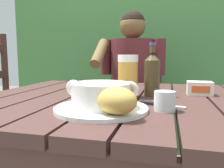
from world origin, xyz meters
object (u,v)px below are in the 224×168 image
object	(u,v)px
chair_near_diner	(135,107)
serving_plate	(101,108)
butter_tub	(200,88)
beer_bottle	(152,74)
person_eating	(131,81)
water_glass_small	(165,101)
soup_bowl	(101,94)
beer_glass	(128,76)
table_knife	(157,104)
bread_roll	(116,100)

from	to	relation	value
chair_near_diner	serving_plate	xyz separation A→B (m)	(0.06, -1.19, 0.27)
butter_tub	beer_bottle	bearing A→B (deg)	-159.63
butter_tub	person_eating	bearing A→B (deg)	122.70
chair_near_diner	water_glass_small	bearing A→B (deg)	-77.55
serving_plate	water_glass_small	world-z (taller)	water_glass_small
soup_bowl	water_glass_small	distance (m)	0.19
serving_plate	butter_tub	size ratio (longest dim) A/B	2.80
beer_glass	butter_tub	distance (m)	0.32
serving_plate	beer_glass	bearing A→B (deg)	80.94
table_knife	water_glass_small	bearing A→B (deg)	-69.66
chair_near_diner	butter_tub	bearing A→B (deg)	-64.25
chair_near_diner	person_eating	world-z (taller)	person_eating
water_glass_small	table_knife	size ratio (longest dim) A/B	0.42
chair_near_diner	butter_tub	size ratio (longest dim) A/B	9.75
person_eating	bread_roll	distance (m)	1.07
serving_plate	soup_bowl	size ratio (longest dim) A/B	1.25
beer_glass	soup_bowl	bearing A→B (deg)	-99.06
chair_near_diner	water_glass_small	world-z (taller)	chair_near_diner
soup_bowl	butter_tub	xyz separation A→B (m)	(0.33, 0.37, -0.02)
soup_bowl	serving_plate	bearing A→B (deg)	75.96
bread_roll	water_glass_small	size ratio (longest dim) A/B	2.25
chair_near_diner	bread_roll	world-z (taller)	chair_near_diner
butter_tub	soup_bowl	bearing A→B (deg)	-131.80
bread_roll	butter_tub	size ratio (longest dim) A/B	1.44
bread_roll	table_knife	size ratio (longest dim) A/B	0.95
person_eating	serving_plate	world-z (taller)	person_eating
bread_roll	beer_bottle	size ratio (longest dim) A/B	0.66
beer_glass	butter_tub	world-z (taller)	beer_glass
soup_bowl	table_knife	bearing A→B (deg)	34.39
beer_glass	water_glass_small	bearing A→B (deg)	-53.63
serving_plate	bread_roll	size ratio (longest dim) A/B	1.95
chair_near_diner	beer_bottle	xyz separation A→B (m)	(0.20, -0.89, 0.35)
chair_near_diner	person_eating	bearing A→B (deg)	-90.81
beer_glass	serving_plate	bearing A→B (deg)	-99.06
soup_bowl	butter_tub	bearing A→B (deg)	48.20
soup_bowl	table_knife	distance (m)	0.20
beer_bottle	table_knife	bearing A→B (deg)	-80.60
beer_bottle	person_eating	bearing A→B (deg)	106.07
butter_tub	bread_roll	bearing A→B (deg)	-120.88
soup_bowl	beer_glass	size ratio (longest dim) A/B	1.34
person_eating	butter_tub	bearing A→B (deg)	-57.30
soup_bowl	water_glass_small	xyz separation A→B (m)	(0.19, 0.04, -0.02)
person_eating	beer_bottle	world-z (taller)	person_eating
chair_near_diner	butter_tub	distance (m)	0.95
serving_plate	soup_bowl	bearing A→B (deg)	-104.04
bread_roll	table_knife	bearing A→B (deg)	62.17
serving_plate	bread_roll	xyz separation A→B (m)	(0.06, -0.08, 0.04)
serving_plate	water_glass_small	bearing A→B (deg)	12.70
serving_plate	butter_tub	xyz separation A→B (m)	(0.33, 0.37, 0.02)
chair_near_diner	soup_bowl	xyz separation A→B (m)	(0.06, -1.19, 0.31)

